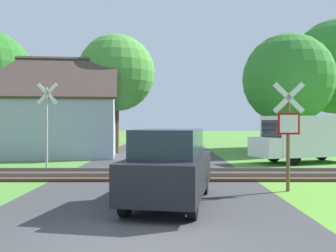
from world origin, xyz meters
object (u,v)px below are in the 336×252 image
tree_right (288,79)px  parked_car (169,167)px  crossing_sign_far (46,120)px  tree_center (116,73)px  mail_truck (305,137)px  stop_sign_near (288,129)px  house (58,124)px

tree_right → parked_car: tree_right is taller
crossing_sign_far → tree_center: size_ratio=0.47×
crossing_sign_far → mail_truck: 11.89m
stop_sign_near → house: house is taller
tree_center → mail_truck: 12.00m
tree_center → tree_right: bearing=1.1°
tree_right → parked_car: size_ratio=1.79×
stop_sign_near → house: bearing=-45.0°
house → tree_center: 4.87m
tree_right → tree_center: 10.92m
stop_sign_near → crossing_sign_far: bearing=-25.0°
mail_truck → tree_center: bearing=42.1°
tree_right → tree_center: (-10.92, -0.20, 0.35)m
stop_sign_near → tree_right: 14.33m
crossing_sign_far → parked_car: bearing=-45.7°
tree_right → mail_truck: 6.88m
tree_center → crossing_sign_far: bearing=-100.7°
crossing_sign_far → parked_car: (4.92, -6.18, -1.14)m
stop_sign_near → parked_car: bearing=29.7°
crossing_sign_far → house: bearing=108.2°
stop_sign_near → tree_center: size_ratio=0.41×
house → parked_car: 14.27m
house → mail_truck: (12.94, -3.64, -0.60)m
crossing_sign_far → tree_center: tree_center is taller
tree_right → parked_car: 17.21m
stop_sign_near → tree_right: tree_right is taller
house → tree_center: tree_center is taller
mail_truck → parked_car: 11.24m
crossing_sign_far → house: 6.72m
crossing_sign_far → mail_truck: crossing_sign_far is taller
crossing_sign_far → tree_right: (12.54, 8.78, 2.66)m
crossing_sign_far → mail_truck: (11.50, 2.93, -0.80)m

